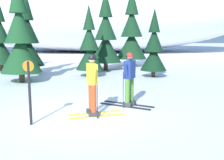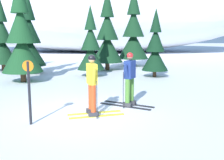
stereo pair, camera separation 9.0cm
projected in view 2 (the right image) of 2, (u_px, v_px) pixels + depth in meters
The scene contains 12 objects.
ground_plane at pixel (82, 113), 8.09m from camera, with size 120.00×120.00×0.00m, color white.
skier_yellow_jacket at pixel (92, 84), 7.69m from camera, with size 1.66×0.89×1.76m.
skier_navy_jacket at pixel (129, 79), 8.69m from camera, with size 1.79×1.20×1.75m.
pine_tree_far_left at pixel (2, 40), 16.95m from camera, with size 1.81×1.81×4.68m.
pine_tree_left at pixel (29, 40), 15.70m from camera, with size 1.83×1.83×4.73m.
pine_tree_center_left at pixel (21, 39), 12.86m from camera, with size 1.94×1.94×5.02m.
pine_tree_center at pixel (91, 47), 14.71m from camera, with size 1.49×1.49×3.87m.
pine_tree_center_right at pixel (107, 37), 17.26m from camera, with size 1.98×1.98×5.14m.
pine_tree_right at pixel (133, 34), 19.19m from camera, with size 2.16×2.16×5.59m.
pine_tree_far_right at pixel (155, 49), 14.50m from camera, with size 1.42×1.42×3.67m.
snow_ridge_background at pixel (99, 6), 34.34m from camera, with size 41.42×18.81×11.61m, color white.
trail_marker_post at pixel (29, 89), 6.90m from camera, with size 0.28×0.07×1.67m.
Camera 2 is at (1.03, -7.79, 2.33)m, focal length 43.42 mm.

